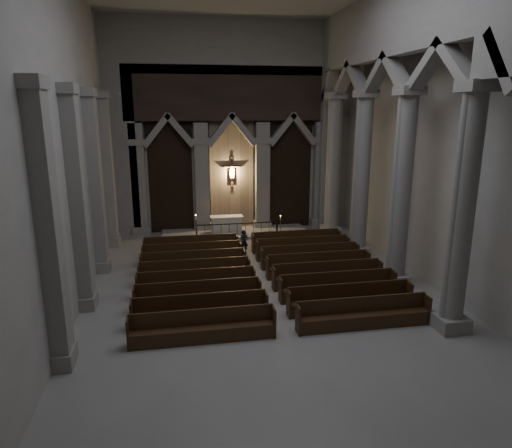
# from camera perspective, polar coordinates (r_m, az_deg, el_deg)

# --- Properties ---
(room) EXTENTS (24.00, 24.10, 12.00)m
(room) POSITION_cam_1_polar(r_m,az_deg,el_deg) (15.46, 2.49, 15.72)
(room) COLOR gray
(room) RESTS_ON ground
(sanctuary_wall) EXTENTS (14.00, 0.77, 12.00)m
(sanctuary_wall) POSITION_cam_1_polar(r_m,az_deg,el_deg) (26.84, -3.07, 13.03)
(sanctuary_wall) COLOR gray
(sanctuary_wall) RESTS_ON ground
(right_arcade) EXTENTS (1.00, 24.00, 12.00)m
(right_arcade) POSITION_cam_1_polar(r_m,az_deg,el_deg) (18.67, 18.88, 15.45)
(right_arcade) COLOR gray
(right_arcade) RESTS_ON ground
(left_pilasters) EXTENTS (0.60, 13.00, 8.03)m
(left_pilasters) POSITION_cam_1_polar(r_m,az_deg,el_deg) (19.18, -20.22, 3.50)
(left_pilasters) COLOR gray
(left_pilasters) RESTS_ON ground
(sanctuary_step) EXTENTS (8.50, 2.60, 0.15)m
(sanctuary_step) POSITION_cam_1_polar(r_m,az_deg,el_deg) (26.88, -2.63, -1.09)
(sanctuary_step) COLOR gray
(sanctuary_step) RESTS_ON ground
(altar) EXTENTS (1.88, 0.75, 0.96)m
(altar) POSITION_cam_1_polar(r_m,az_deg,el_deg) (26.64, -3.69, -0.00)
(altar) COLOR beige
(altar) RESTS_ON sanctuary_step
(altar_rail) EXTENTS (4.69, 0.09, 0.92)m
(altar_rail) POSITION_cam_1_polar(r_m,az_deg,el_deg) (25.79, -2.35, -0.52)
(altar_rail) COLOR black
(altar_rail) RESTS_ON ground
(candle_stand_left) EXTENTS (0.27, 0.27, 1.60)m
(candle_stand_left) POSITION_cam_1_polar(r_m,az_deg,el_deg) (25.21, -7.46, -1.39)
(candle_stand_left) COLOR olive
(candle_stand_left) RESTS_ON ground
(candle_stand_right) EXTENTS (0.23, 0.23, 1.36)m
(candle_stand_right) POSITION_cam_1_polar(r_m,az_deg,el_deg) (25.80, 3.06, -1.08)
(candle_stand_right) COLOR olive
(candle_stand_right) RESTS_ON ground
(pews) EXTENTS (10.05, 9.20, 1.04)m
(pews) POSITION_cam_1_polar(r_m,az_deg,el_deg) (19.21, 0.60, -6.67)
(pews) COLOR black
(pews) RESTS_ON ground
(worshipper) EXTENTS (0.44, 0.29, 1.21)m
(worshipper) POSITION_cam_1_polar(r_m,az_deg,el_deg) (23.17, -1.50, -2.25)
(worshipper) COLOR black
(worshipper) RESTS_ON ground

